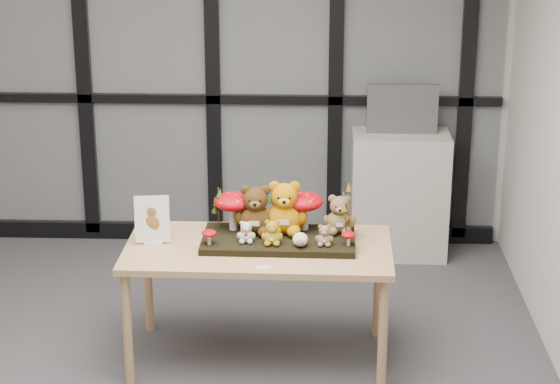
{
  "coord_description": "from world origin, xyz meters",
  "views": [
    {
      "loc": [
        1.17,
        -4.39,
        2.74
      ],
      "look_at": [
        0.98,
        0.64,
        1.0
      ],
      "focal_mm": 65.0,
      "sensor_mm": 36.0,
      "label": 1
    }
  ],
  "objects_px": {
    "bear_white_bow": "(246,230)",
    "mushroom_front_left": "(209,236)",
    "display_table": "(258,258)",
    "cabinet": "(399,195)",
    "bear_brown_medium": "(256,207)",
    "sign_holder": "(152,222)",
    "bear_small_yellow": "(272,231)",
    "mushroom_back_right": "(304,209)",
    "mushroom_back_left": "(233,209)",
    "bear_beige_small": "(324,234)",
    "mushroom_front_right": "(349,238)",
    "plush_cream_hedgehog": "(300,239)",
    "bear_tan_back": "(340,212)",
    "monitor": "(402,109)",
    "diorama_tray": "(279,240)",
    "bear_pooh_yellow": "(285,204)"
  },
  "relations": [
    {
      "from": "diorama_tray",
      "to": "plush_cream_hedgehog",
      "type": "xyz_separation_m",
      "value": [
        0.12,
        -0.13,
        0.06
      ]
    },
    {
      "from": "display_table",
      "to": "mushroom_front_right",
      "type": "bearing_deg",
      "value": -5.54
    },
    {
      "from": "monitor",
      "to": "bear_white_bow",
      "type": "bearing_deg",
      "value": -120.56
    },
    {
      "from": "bear_brown_medium",
      "to": "sign_holder",
      "type": "height_order",
      "value": "bear_brown_medium"
    },
    {
      "from": "sign_holder",
      "to": "mushroom_back_right",
      "type": "bearing_deg",
      "value": 3.48
    },
    {
      "from": "bear_brown_medium",
      "to": "mushroom_back_left",
      "type": "distance_m",
      "value": 0.14
    },
    {
      "from": "sign_holder",
      "to": "monitor",
      "type": "bearing_deg",
      "value": 39.81
    },
    {
      "from": "bear_brown_medium",
      "to": "mushroom_back_right",
      "type": "height_order",
      "value": "bear_brown_medium"
    },
    {
      "from": "sign_holder",
      "to": "cabinet",
      "type": "bearing_deg",
      "value": 39.47
    },
    {
      "from": "bear_white_bow",
      "to": "monitor",
      "type": "distance_m",
      "value": 1.88
    },
    {
      "from": "mushroom_back_right",
      "to": "sign_holder",
      "type": "bearing_deg",
      "value": -169.61
    },
    {
      "from": "bear_small_yellow",
      "to": "mushroom_front_left",
      "type": "distance_m",
      "value": 0.34
    },
    {
      "from": "bear_small_yellow",
      "to": "sign_holder",
      "type": "relative_size",
      "value": 0.56
    },
    {
      "from": "bear_beige_small",
      "to": "mushroom_back_left",
      "type": "distance_m",
      "value": 0.55
    },
    {
      "from": "mushroom_front_right",
      "to": "monitor",
      "type": "height_order",
      "value": "monitor"
    },
    {
      "from": "mushroom_front_left",
      "to": "monitor",
      "type": "xyz_separation_m",
      "value": [
        1.14,
        1.65,
        0.29
      ]
    },
    {
      "from": "display_table",
      "to": "diorama_tray",
      "type": "xyz_separation_m",
      "value": [
        0.11,
        0.05,
        0.09
      ]
    },
    {
      "from": "bear_tan_back",
      "to": "sign_holder",
      "type": "distance_m",
      "value": 1.02
    },
    {
      "from": "bear_white_bow",
      "to": "bear_beige_small",
      "type": "distance_m",
      "value": 0.42
    },
    {
      "from": "diorama_tray",
      "to": "bear_small_yellow",
      "type": "xyz_separation_m",
      "value": [
        -0.03,
        -0.1,
        0.09
      ]
    },
    {
      "from": "mushroom_front_left",
      "to": "cabinet",
      "type": "xyz_separation_m",
      "value": [
        1.14,
        1.63,
        -0.32
      ]
    },
    {
      "from": "mushroom_front_left",
      "to": "sign_holder",
      "type": "relative_size",
      "value": 0.34
    },
    {
      "from": "bear_brown_medium",
      "to": "bear_tan_back",
      "type": "bearing_deg",
      "value": 4.14
    },
    {
      "from": "mushroom_back_left",
      "to": "mushroom_front_left",
      "type": "xyz_separation_m",
      "value": [
        -0.11,
        -0.23,
        -0.07
      ]
    },
    {
      "from": "bear_white_bow",
      "to": "mushroom_front_left",
      "type": "relative_size",
      "value": 1.45
    },
    {
      "from": "bear_white_bow",
      "to": "mushroom_back_left",
      "type": "bearing_deg",
      "value": 114.95
    },
    {
      "from": "bear_white_bow",
      "to": "mushroom_back_right",
      "type": "height_order",
      "value": "mushroom_back_right"
    },
    {
      "from": "bear_brown_medium",
      "to": "cabinet",
      "type": "relative_size",
      "value": 0.35
    },
    {
      "from": "sign_holder",
      "to": "cabinet",
      "type": "relative_size",
      "value": 0.31
    },
    {
      "from": "diorama_tray",
      "to": "cabinet",
      "type": "bearing_deg",
      "value": 63.66
    },
    {
      "from": "cabinet",
      "to": "plush_cream_hedgehog",
      "type": "bearing_deg",
      "value": -111.89
    },
    {
      "from": "bear_white_bow",
      "to": "mushroom_front_left",
      "type": "xyz_separation_m",
      "value": [
        -0.2,
        -0.04,
        -0.02
      ]
    },
    {
      "from": "mushroom_front_right",
      "to": "mushroom_back_left",
      "type": "bearing_deg",
      "value": 161.1
    },
    {
      "from": "mushroom_front_right",
      "to": "cabinet",
      "type": "distance_m",
      "value": 1.69
    },
    {
      "from": "bear_beige_small",
      "to": "plush_cream_hedgehog",
      "type": "distance_m",
      "value": 0.13
    },
    {
      "from": "diorama_tray",
      "to": "monitor",
      "type": "distance_m",
      "value": 1.75
    },
    {
      "from": "diorama_tray",
      "to": "mushroom_front_left",
      "type": "relative_size",
      "value": 9.13
    },
    {
      "from": "bear_tan_back",
      "to": "bear_small_yellow",
      "type": "distance_m",
      "value": 0.41
    },
    {
      "from": "bear_beige_small",
      "to": "sign_holder",
      "type": "relative_size",
      "value": 0.47
    },
    {
      "from": "bear_brown_medium",
      "to": "bear_tan_back",
      "type": "distance_m",
      "value": 0.46
    },
    {
      "from": "bear_brown_medium",
      "to": "bear_small_yellow",
      "type": "height_order",
      "value": "bear_brown_medium"
    },
    {
      "from": "bear_pooh_yellow",
      "to": "bear_small_yellow",
      "type": "distance_m",
      "value": 0.21
    },
    {
      "from": "display_table",
      "to": "mushroom_back_left",
      "type": "bearing_deg",
      "value": 132.98
    },
    {
      "from": "mushroom_front_right",
      "to": "cabinet",
      "type": "xyz_separation_m",
      "value": [
        0.4,
        1.61,
        -0.32
      ]
    },
    {
      "from": "plush_cream_hedgehog",
      "to": "mushroom_front_right",
      "type": "height_order",
      "value": "mushroom_front_right"
    },
    {
      "from": "mushroom_back_left",
      "to": "mushroom_front_right",
      "type": "height_order",
      "value": "mushroom_back_left"
    },
    {
      "from": "sign_holder",
      "to": "bear_beige_small",
      "type": "bearing_deg",
      "value": -11.78
    },
    {
      "from": "display_table",
      "to": "cabinet",
      "type": "distance_m",
      "value": 1.8
    },
    {
      "from": "bear_white_bow",
      "to": "sign_holder",
      "type": "distance_m",
      "value": 0.52
    },
    {
      "from": "bear_white_bow",
      "to": "cabinet",
      "type": "bearing_deg",
      "value": 60.06
    }
  ]
}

